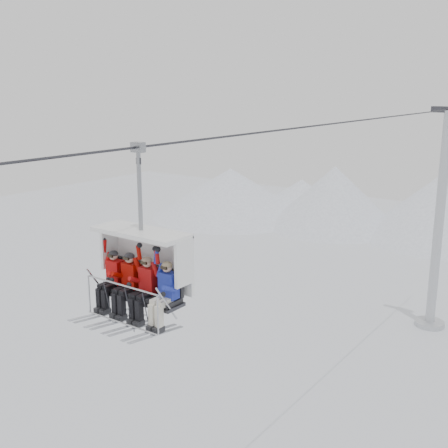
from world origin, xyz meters
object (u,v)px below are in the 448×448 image
Objects in this scene: skier_far_right at (165,292)px; lift_tower_right at (438,237)px; chairlift_carrier at (146,261)px; skier_far_left at (112,278)px; skier_center_right at (145,286)px; skier_center_left at (128,282)px.

lift_tower_right is at bearing 91.90° from skier_far_right.
chairlift_carrier is 1.01m from skier_far_right.
chairlift_carrier is 2.36× the size of skier_far_right.
skier_far_left is (-0.83, -0.31, -0.48)m from chairlift_carrier.
chairlift_carrier is 2.36× the size of skier_center_right.
lift_tower_right is 7.99× the size of skier_center_left.
skier_far_left is 1.68m from skier_far_right.
chairlift_carrier is 2.36× the size of skier_center_left.
lift_tower_right is 7.99× the size of skier_center_right.
skier_center_right is 1.00× the size of skier_far_right.
skier_center_right is at bearing 180.00° from skier_far_right.
skier_far_right is (0.59, 0.00, 0.00)m from skier_center_right.
skier_far_left is at bearing -179.82° from skier_far_right.
skier_far_left is 0.53m from skier_center_left.
skier_center_right and skier_far_right have the same top height.
lift_tower_right is 25.76m from skier_center_left.
skier_center_left is at bearing 0.58° from skier_far_left.
skier_center_right is at bearing -50.52° from chairlift_carrier.
skier_far_left is at bearing -179.72° from skier_center_right.
chairlift_carrier is 0.61m from skier_center_right.
skier_far_right is at bearing 0.00° from skier_center_right.
skier_center_left is at bearing -134.85° from chairlift_carrier.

